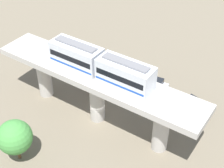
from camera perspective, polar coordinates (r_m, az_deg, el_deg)
ground_plane at (r=44.84m, az=-2.43°, el=-5.78°), size 120.00×120.00×0.00m
viaduct at (r=41.25m, az=-2.63°, el=-0.22°), size 5.20×28.00×7.27m
train at (r=39.02m, az=-2.06°, el=3.31°), size 2.64×13.55×3.24m
parked_car_black at (r=46.79m, az=13.55°, el=-3.60°), size 2.75×4.51×1.76m
parked_car_silver at (r=49.46m, az=7.10°, el=-0.11°), size 2.30×4.39×1.76m
parked_car_red at (r=49.55m, az=-1.96°, el=0.28°), size 2.29×4.39×1.76m
tree_near_viaduct at (r=39.13m, az=-16.19°, el=-8.67°), size 3.98×3.98×5.44m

